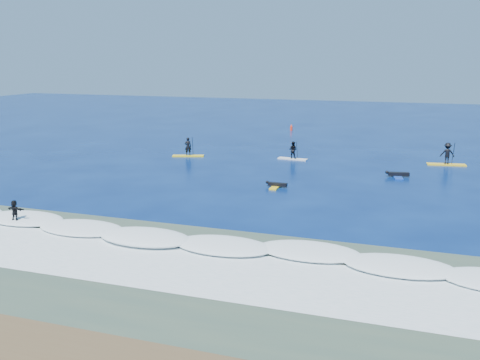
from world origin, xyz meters
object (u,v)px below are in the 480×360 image
(sup_paddler_center, at_px, (293,152))
(marker_buoy, at_px, (291,128))
(sup_paddler_right, at_px, (447,155))
(prone_paddler_far, at_px, (397,175))
(wave_surfer, at_px, (15,212))
(prone_paddler_near, at_px, (276,185))
(sup_paddler_left, at_px, (188,150))

(sup_paddler_center, relative_size, marker_buoy, 3.53)
(sup_paddler_center, bearing_deg, sup_paddler_right, 13.05)
(prone_paddler_far, height_order, wave_surfer, wave_surfer)
(sup_paddler_center, bearing_deg, wave_surfer, -107.11)
(marker_buoy, bearing_deg, wave_surfer, -97.10)
(marker_buoy, bearing_deg, sup_paddler_right, -44.55)
(wave_surfer, xyz_separation_m, marker_buoy, (5.25, 42.14, -0.38))
(sup_paddler_center, relative_size, prone_paddler_near, 1.38)
(prone_paddler_far, height_order, marker_buoy, marker_buoy)
(prone_paddler_far, bearing_deg, prone_paddler_near, 117.16)
(prone_paddler_near, distance_m, marker_buoy, 29.88)
(sup_paddler_center, distance_m, prone_paddler_near, 10.60)
(sup_paddler_left, bearing_deg, marker_buoy, 58.45)
(sup_paddler_left, height_order, sup_paddler_center, sup_paddler_left)
(prone_paddler_far, relative_size, marker_buoy, 3.06)
(wave_surfer, bearing_deg, sup_paddler_left, 89.87)
(sup_paddler_left, xyz_separation_m, sup_paddler_right, (22.23, 3.23, 0.23))
(wave_surfer, bearing_deg, prone_paddler_far, 45.99)
(sup_paddler_left, bearing_deg, sup_paddler_center, -8.68)
(sup_paddler_right, height_order, prone_paddler_near, sup_paddler_right)
(prone_paddler_near, height_order, wave_surfer, wave_surfer)
(sup_paddler_left, xyz_separation_m, prone_paddler_near, (10.70, -8.93, -0.49))
(prone_paddler_far, xyz_separation_m, wave_surfer, (-18.97, -18.96, 0.55))
(prone_paddler_near, bearing_deg, marker_buoy, 12.11)
(sup_paddler_center, height_order, marker_buoy, sup_paddler_center)
(sup_paddler_center, height_order, prone_paddler_far, sup_paddler_center)
(sup_paddler_center, height_order, prone_paddler_near, sup_paddler_center)
(sup_paddler_right, bearing_deg, prone_paddler_far, -129.14)
(prone_paddler_near, relative_size, marker_buoy, 2.56)
(sup_paddler_left, distance_m, marker_buoy, 20.94)
(sup_paddler_left, relative_size, prone_paddler_near, 1.51)
(sup_paddler_left, relative_size, prone_paddler_far, 1.26)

